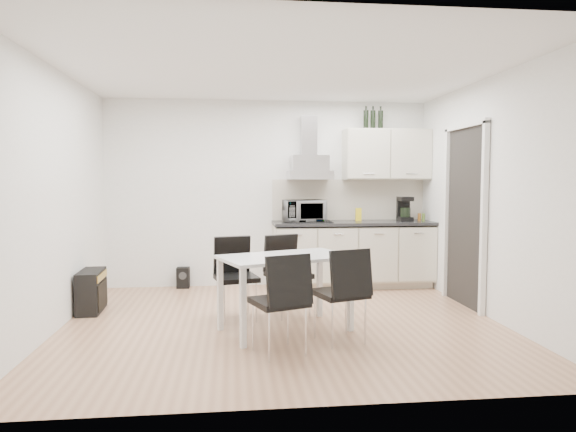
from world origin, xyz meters
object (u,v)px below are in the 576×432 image
(chair_near_left, at_px, (279,303))
(floor_speaker, at_px, (183,278))
(kitchenette, at_px, (355,228))
(chair_near_right, at_px, (340,295))
(guitar_amp, at_px, (91,291))
(chair_far_left, at_px, (236,279))
(dining_table, at_px, (285,265))
(chair_far_right, at_px, (289,276))

(chair_near_left, distance_m, floor_speaker, 3.04)
(kitchenette, height_order, chair_near_left, kitchenette)
(chair_near_right, bearing_deg, guitar_amp, 134.31)
(guitar_amp, bearing_deg, kitchenette, 14.74)
(chair_far_left, bearing_deg, guitar_amp, -30.84)
(dining_table, relative_size, guitar_amp, 2.45)
(kitchenette, bearing_deg, floor_speaker, 176.03)
(dining_table, distance_m, chair_near_right, 0.65)
(kitchenette, height_order, floor_speaker, kitchenette)
(chair_far_left, relative_size, chair_near_right, 1.00)
(kitchenette, xyz_separation_m, chair_near_left, (-1.31, -2.67, -0.39))
(dining_table, height_order, guitar_amp, dining_table)
(chair_far_right, bearing_deg, guitar_amp, -31.41)
(chair_near_left, distance_m, guitar_amp, 2.58)
(kitchenette, distance_m, guitar_amp, 3.50)
(chair_far_right, height_order, floor_speaker, chair_far_right)
(dining_table, distance_m, chair_far_left, 0.69)
(chair_near_left, bearing_deg, floor_speaker, 90.64)
(chair_near_right, height_order, guitar_amp, chair_near_right)
(chair_far_right, height_order, guitar_amp, chair_far_right)
(chair_near_right, relative_size, floor_speaker, 3.09)
(dining_table, relative_size, floor_speaker, 4.95)
(kitchenette, bearing_deg, chair_near_left, -116.08)
(chair_far_right, bearing_deg, chair_far_left, -9.67)
(dining_table, height_order, chair_far_right, chair_far_right)
(kitchenette, bearing_deg, guitar_amp, -162.65)
(chair_near_left, bearing_deg, chair_far_right, 59.77)
(chair_far_left, height_order, floor_speaker, chair_far_left)
(dining_table, relative_size, chair_far_left, 1.60)
(chair_far_right, distance_m, chair_near_right, 1.03)
(guitar_amp, height_order, floor_speaker, guitar_amp)
(chair_far_right, xyz_separation_m, chair_near_right, (0.37, -0.97, 0.00))
(dining_table, xyz_separation_m, guitar_amp, (-2.11, 0.97, -0.42))
(guitar_amp, bearing_deg, chair_near_right, -30.68)
(guitar_amp, bearing_deg, chair_near_left, -42.08)
(dining_table, relative_size, chair_near_right, 1.60)
(chair_far_left, distance_m, floor_speaker, 1.88)
(chair_near_left, bearing_deg, chair_far_left, 87.39)
(chair_far_right, bearing_deg, dining_table, 59.42)
(kitchenette, relative_size, guitar_amp, 4.38)
(guitar_amp, distance_m, floor_speaker, 1.51)
(chair_far_left, relative_size, floor_speaker, 3.09)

